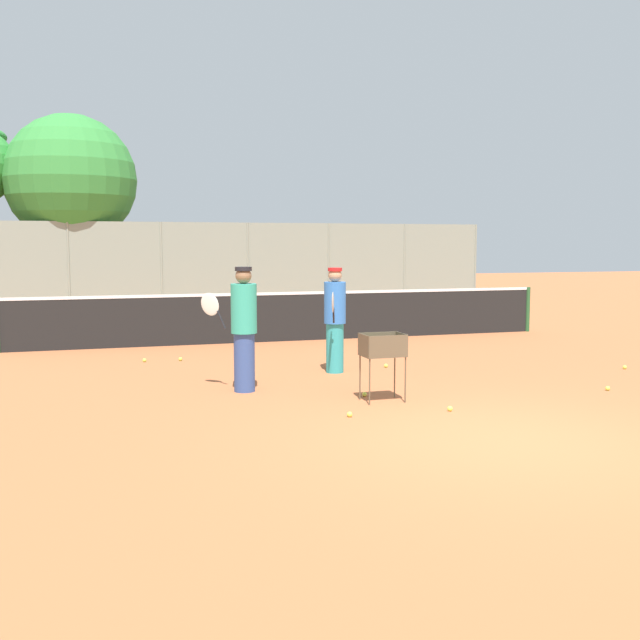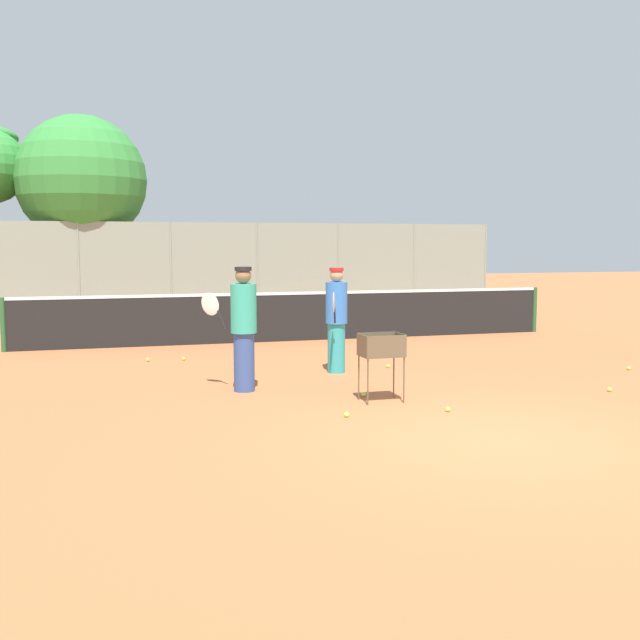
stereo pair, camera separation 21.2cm
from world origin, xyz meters
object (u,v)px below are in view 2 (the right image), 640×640
player_white_outfit (243,327)px  parked_car (312,278)px  player_red_cap (336,318)px  ball_cart (380,351)px  tennis_net (296,315)px

player_white_outfit → parked_car: player_white_outfit is taller
player_white_outfit → player_red_cap: (1.75, 1.10, -0.03)m
player_white_outfit → ball_cart: player_white_outfit is taller
parked_car → player_red_cap: bearing=-104.6°
ball_cart → player_red_cap: bearing=86.8°
tennis_net → parked_car: (4.40, 14.22, 0.10)m
player_white_outfit → player_red_cap: player_white_outfit is taller
player_red_cap → ball_cart: 2.33m
ball_cart → parked_car: size_ratio=0.22×
player_red_cap → ball_cart: (-0.13, -2.32, -0.21)m
tennis_net → player_red_cap: bearing=-95.3°
tennis_net → ball_cart: bearing=-94.5°
player_white_outfit → player_red_cap: bearing=-109.3°
tennis_net → ball_cart: 6.41m
player_white_outfit → ball_cart: 2.04m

